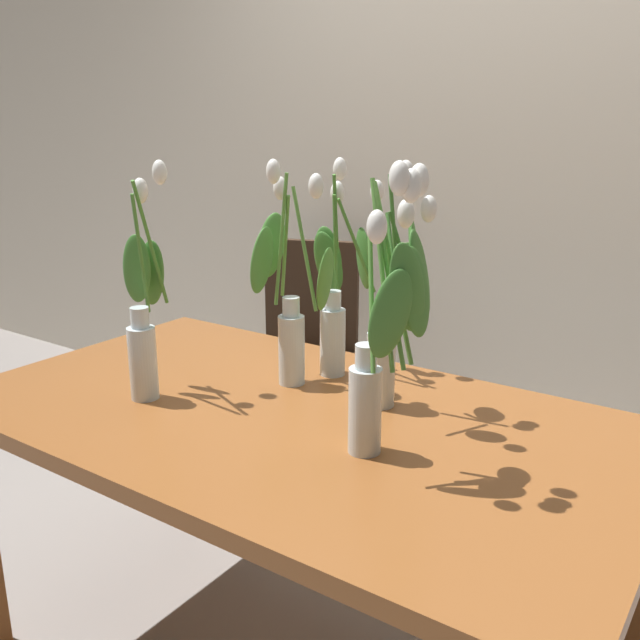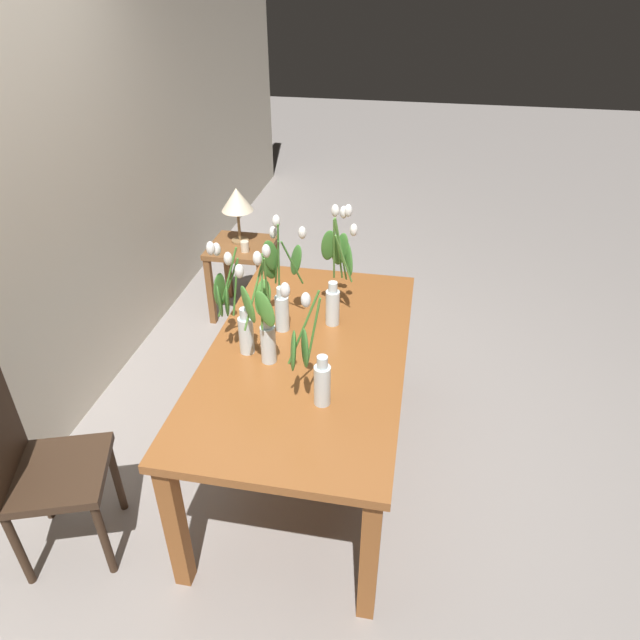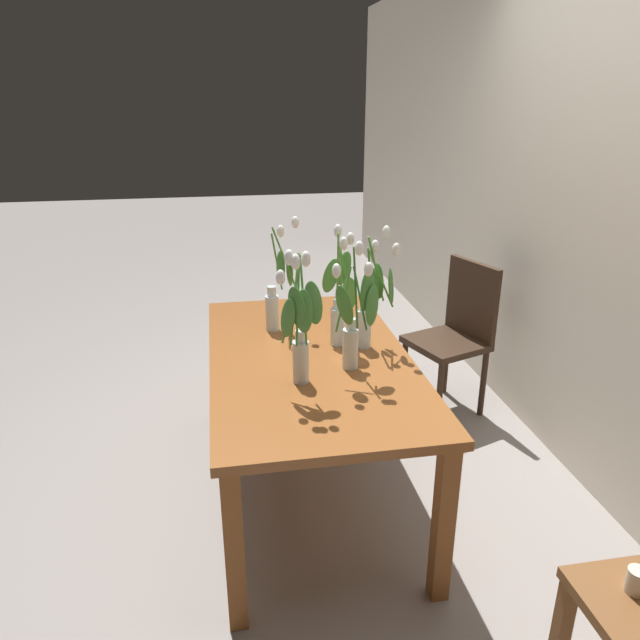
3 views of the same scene
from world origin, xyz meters
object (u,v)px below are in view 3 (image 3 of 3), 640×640
at_px(dining_table, 310,374).
at_px(tulip_vase_1, 300,331).
at_px(pillar_candle, 636,581).
at_px(dining_chair, 457,329).
at_px(tulip_vase_2, 277,295).
at_px(tulip_vase_0, 339,302).
at_px(tulip_vase_3, 372,305).
at_px(tulip_vase_4, 354,325).

height_order(dining_table, tulip_vase_1, tulip_vase_1).
bearing_deg(pillar_candle, dining_chair, 171.73).
height_order(dining_table, tulip_vase_2, tulip_vase_2).
distance_m(tulip_vase_0, dining_chair, 1.10).
xyz_separation_m(tulip_vase_2, dining_chair, (-0.32, 1.11, -0.39)).
relative_size(dining_table, tulip_vase_2, 2.83).
distance_m(tulip_vase_2, pillar_candle, 1.90).
bearing_deg(tulip_vase_3, dining_chair, 131.25).
height_order(tulip_vase_1, tulip_vase_4, tulip_vase_1).
bearing_deg(dining_table, tulip_vase_1, -15.91).
xyz_separation_m(tulip_vase_3, dining_chair, (-0.62, 0.70, -0.42)).
xyz_separation_m(tulip_vase_0, tulip_vase_2, (-0.24, -0.27, -0.03)).
relative_size(dining_table, pillar_candle, 21.33).
xyz_separation_m(dining_chair, pillar_candle, (2.01, -0.29, 0.06)).
height_order(tulip_vase_2, dining_chair, tulip_vase_2).
xyz_separation_m(tulip_vase_1, dining_chair, (-0.98, 1.09, -0.46)).
bearing_deg(tulip_vase_4, tulip_vase_1, -66.04).
height_order(tulip_vase_1, tulip_vase_2, tulip_vase_1).
distance_m(dining_table, tulip_vase_0, 0.36).
distance_m(tulip_vase_3, dining_chair, 1.02).
relative_size(tulip_vase_1, pillar_candle, 7.84).
distance_m(tulip_vase_2, tulip_vase_4, 0.61).
height_order(tulip_vase_3, tulip_vase_4, tulip_vase_4).
distance_m(tulip_vase_0, tulip_vase_4, 0.30).
xyz_separation_m(dining_table, tulip_vase_3, (-0.07, 0.30, 0.29)).
relative_size(tulip_vase_0, pillar_candle, 7.55).
distance_m(dining_table, tulip_vase_2, 0.46).
xyz_separation_m(tulip_vase_2, tulip_vase_3, (0.29, 0.41, 0.02)).
bearing_deg(tulip_vase_3, tulip_vase_4, -29.39).
bearing_deg(dining_table, tulip_vase_3, 102.38).
height_order(tulip_vase_3, pillar_candle, tulip_vase_3).
bearing_deg(tulip_vase_1, tulip_vase_3, 132.99).
height_order(tulip_vase_4, pillar_candle, tulip_vase_4).
xyz_separation_m(tulip_vase_2, tulip_vase_4, (0.54, 0.27, 0.03)).
xyz_separation_m(tulip_vase_1, tulip_vase_2, (-0.65, -0.02, -0.07)).
distance_m(tulip_vase_0, pillar_candle, 1.59).
relative_size(tulip_vase_2, tulip_vase_3, 1.00).
distance_m(tulip_vase_1, tulip_vase_3, 0.53).
bearing_deg(dining_chair, dining_table, -55.82).
xyz_separation_m(dining_table, tulip_vase_0, (-0.12, 0.16, 0.30)).
height_order(tulip_vase_2, tulip_vase_4, tulip_vase_4).
height_order(dining_chair, pillar_candle, dining_chair).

